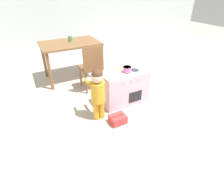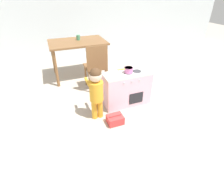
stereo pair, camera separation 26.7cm
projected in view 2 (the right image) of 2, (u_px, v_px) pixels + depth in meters
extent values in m
plane|color=#B2A899|center=(136.00, 137.00, 2.34)|extent=(16.00, 16.00, 0.00)
cube|color=silver|center=(75.00, 6.00, 4.71)|extent=(10.00, 0.06, 2.60)
cube|color=#EAB2C6|center=(127.00, 89.00, 2.89)|extent=(0.76, 0.33, 0.55)
cube|color=silver|center=(127.00, 74.00, 2.75)|extent=(0.76, 0.33, 0.02)
cylinder|color=#38383D|center=(128.00, 73.00, 2.75)|extent=(0.13, 0.13, 0.01)
cylinder|color=#38383D|center=(137.00, 71.00, 2.79)|extent=(0.13, 0.13, 0.01)
cube|color=black|center=(136.00, 98.00, 2.82)|extent=(0.24, 0.01, 0.19)
cylinder|color=#B2B2B7|center=(124.00, 83.00, 2.60)|extent=(0.03, 0.01, 0.03)
cylinder|color=#B2B2B7|center=(132.00, 82.00, 2.64)|extent=(0.03, 0.01, 0.03)
cylinder|color=#B2B2B7|center=(140.00, 80.00, 2.68)|extent=(0.03, 0.01, 0.03)
cylinder|color=pink|center=(129.00, 70.00, 2.72)|extent=(0.13, 0.13, 0.08)
cylinder|color=pink|center=(129.00, 68.00, 2.71)|extent=(0.14, 0.14, 0.01)
cylinder|color=#B7DB33|center=(121.00, 69.00, 2.67)|extent=(0.12, 0.02, 0.02)
cylinder|color=gold|center=(94.00, 109.00, 2.60)|extent=(0.08, 0.08, 0.32)
cylinder|color=gold|center=(100.00, 108.00, 2.63)|extent=(0.08, 0.08, 0.32)
cylinder|color=gold|center=(96.00, 91.00, 2.46)|extent=(0.20, 0.20, 0.30)
sphere|color=beige|center=(96.00, 76.00, 2.35)|extent=(0.17, 0.17, 0.17)
sphere|color=#4C331E|center=(95.00, 74.00, 2.33)|extent=(0.16, 0.16, 0.16)
cylinder|color=gold|center=(88.00, 82.00, 2.48)|extent=(0.04, 0.24, 0.04)
cylinder|color=gold|center=(100.00, 80.00, 2.53)|extent=(0.04, 0.24, 0.04)
cube|color=#D13838|center=(115.00, 119.00, 2.55)|extent=(0.23, 0.18, 0.12)
cylinder|color=#D13838|center=(115.00, 116.00, 2.51)|extent=(0.18, 0.02, 0.02)
cube|color=brown|center=(77.00, 42.00, 3.59)|extent=(1.15, 0.78, 0.03)
cylinder|color=brown|center=(56.00, 69.00, 3.35)|extent=(0.06, 0.06, 0.74)
cylinder|color=brown|center=(106.00, 62.00, 3.67)|extent=(0.06, 0.06, 0.74)
cylinder|color=brown|center=(53.00, 58.00, 3.89)|extent=(0.06, 0.06, 0.74)
cylinder|color=brown|center=(97.00, 52.00, 4.21)|extent=(0.06, 0.06, 0.74)
cube|color=brown|center=(95.00, 66.00, 3.29)|extent=(0.37, 0.37, 0.03)
cube|color=brown|center=(97.00, 58.00, 3.03)|extent=(0.37, 0.02, 0.43)
cylinder|color=brown|center=(90.00, 82.00, 3.22)|extent=(0.04, 0.04, 0.43)
cylinder|color=brown|center=(106.00, 79.00, 3.32)|extent=(0.04, 0.04, 0.43)
cylinder|color=brown|center=(86.00, 75.00, 3.48)|extent=(0.04, 0.04, 0.43)
cylinder|color=brown|center=(101.00, 73.00, 3.58)|extent=(0.04, 0.04, 0.43)
cylinder|color=#478E66|center=(78.00, 37.00, 3.64)|extent=(0.08, 0.08, 0.10)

